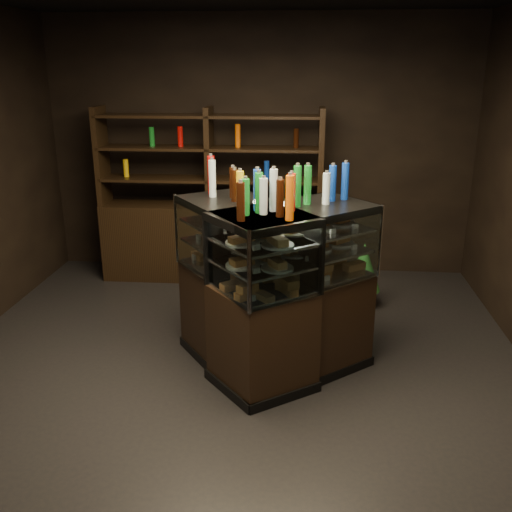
# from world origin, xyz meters

# --- Properties ---
(ground) EXTENTS (5.00, 5.00, 0.00)m
(ground) POSITION_xyz_m (0.00, 0.00, 0.00)
(ground) COLOR black
(ground) RESTS_ON ground
(room_shell) EXTENTS (5.02, 5.02, 3.01)m
(room_shell) POSITION_xyz_m (0.00, 0.00, 1.94)
(room_shell) COLOR black
(room_shell) RESTS_ON ground
(display_case) EXTENTS (1.73, 1.43, 1.41)m
(display_case) POSITION_xyz_m (0.29, -0.03, 0.47)
(display_case) COLOR black
(display_case) RESTS_ON ground
(food_display) EXTENTS (1.33, 1.06, 0.44)m
(food_display) POSITION_xyz_m (0.29, -0.04, 1.10)
(food_display) COLOR #CA8A48
(food_display) RESTS_ON display_case
(bottles_top) EXTENTS (1.16, 0.92, 0.30)m
(bottles_top) POSITION_xyz_m (0.29, -0.03, 1.54)
(bottles_top) COLOR yellow
(bottles_top) RESTS_ON display_case
(potted_conifer) EXTENTS (0.37, 0.37, 0.79)m
(potted_conifer) POSITION_xyz_m (1.19, 1.38, 0.45)
(potted_conifer) COLOR black
(potted_conifer) RESTS_ON ground
(back_shelving) EXTENTS (2.55, 0.45, 2.00)m
(back_shelving) POSITION_xyz_m (-0.52, 2.05, 0.60)
(back_shelving) COLOR black
(back_shelving) RESTS_ON ground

